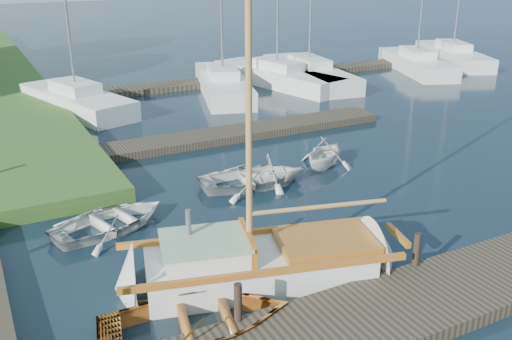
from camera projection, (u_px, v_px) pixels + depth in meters
name	position (u px, v px, depth m)	size (l,w,h in m)	color
ground	(256.00, 208.00, 16.64)	(160.00, 160.00, 0.00)	black
near_dock	(392.00, 311.00, 11.62)	(18.00, 2.20, 0.30)	black
far_dock	(225.00, 135.00, 22.83)	(14.00, 1.60, 0.30)	black
pontoon	(280.00, 74.00, 34.16)	(30.00, 1.60, 0.30)	black
mooring_post_1	(238.00, 302.00, 10.95)	(0.16, 0.16, 0.80)	black
mooring_post_2	(417.00, 249.00, 12.90)	(0.16, 0.16, 0.80)	black
sailboat	(265.00, 266.00, 12.92)	(7.41, 3.67, 9.83)	silver
dinghy	(197.00, 316.00, 11.05)	(2.69, 3.77, 0.78)	#985E1C
tender_a	(110.00, 218.00, 15.27)	(2.30, 3.21, 0.67)	silver
tender_b	(272.00, 168.00, 18.17)	(1.84, 2.13, 1.12)	silver
tender_c	(253.00, 175.00, 18.19)	(2.48, 3.48, 0.72)	silver
tender_d	(325.00, 150.00, 19.72)	(1.96, 2.28, 1.20)	silver
marina_boat_0	(76.00, 99.00, 26.71)	(4.29, 7.65, 10.36)	silver
marina_boat_2	(223.00, 82.00, 30.14)	(4.61, 8.77, 10.72)	silver
marina_boat_3	(277.00, 75.00, 31.95)	(4.12, 9.02, 11.49)	silver
marina_boat_4	(309.00, 71.00, 32.89)	(3.31, 9.27, 10.78)	silver
marina_boat_6	(416.00, 62.00, 35.73)	(4.84, 8.22, 9.35)	silver
marina_boat_7	(453.00, 54.00, 38.48)	(5.44, 8.81, 12.50)	silver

